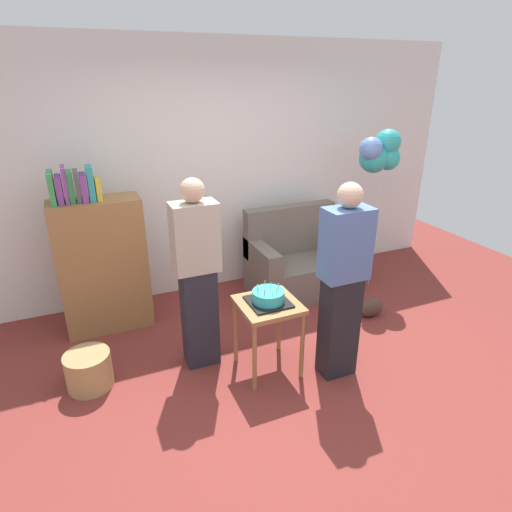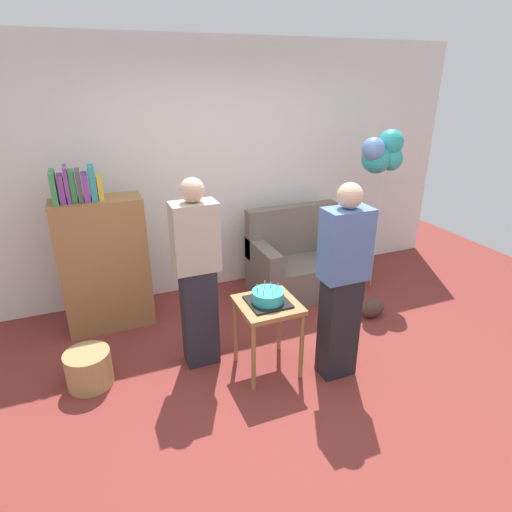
{
  "view_description": "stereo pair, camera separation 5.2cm",
  "coord_description": "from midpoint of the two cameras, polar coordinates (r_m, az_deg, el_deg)",
  "views": [
    {
      "loc": [
        -1.4,
        -2.46,
        2.33
      ],
      "look_at": [
        -0.12,
        0.53,
        0.95
      ],
      "focal_mm": 30.07,
      "sensor_mm": 36.0,
      "label": 1
    },
    {
      "loc": [
        -1.36,
        -2.48,
        2.33
      ],
      "look_at": [
        -0.12,
        0.53,
        0.95
      ],
      "focal_mm": 30.07,
      "sensor_mm": 36.0,
      "label": 2
    }
  ],
  "objects": [
    {
      "name": "balloon_bunch",
      "position": [
        4.91,
        15.83,
        13.09
      ],
      "size": [
        0.5,
        0.33,
        1.8
      ],
      "color": "silver",
      "rests_on": "ground_plane"
    },
    {
      "name": "person_holding_cake",
      "position": [
        3.4,
        11.01,
        -3.57
      ],
      "size": [
        0.36,
        0.22,
        1.63
      ],
      "rotation": [
        0.0,
        0.0,
        3.3
      ],
      "color": "black",
      "rests_on": "ground_plane"
    },
    {
      "name": "person_blowing_candles",
      "position": [
        3.5,
        -8.23,
        -2.55
      ],
      "size": [
        0.36,
        0.22,
        1.63
      ],
      "rotation": [
        0.0,
        0.0,
        0.35
      ],
      "color": "#23232D",
      "rests_on": "ground_plane"
    },
    {
      "name": "wall_back",
      "position": [
        4.82,
        -6.31,
        11.14
      ],
      "size": [
        6.0,
        0.1,
        2.7
      ],
      "primitive_type": "cube",
      "color": "silver",
      "rests_on": "ground_plane"
    },
    {
      "name": "birthday_cake",
      "position": [
        3.44,
        1.22,
        -5.5
      ],
      "size": [
        0.32,
        0.32,
        0.17
      ],
      "color": "black",
      "rests_on": "side_table"
    },
    {
      "name": "bookshelf",
      "position": [
        4.32,
        -20.13,
        -0.81
      ],
      "size": [
        0.8,
        0.36,
        1.61
      ],
      "color": "olive",
      "rests_on": "ground_plane"
    },
    {
      "name": "couch",
      "position": [
        4.93,
        5.19,
        -0.9
      ],
      "size": [
        1.1,
        0.7,
        0.96
      ],
      "color": "#6B6056",
      "rests_on": "ground_plane"
    },
    {
      "name": "handbag",
      "position": [
        4.62,
        14.74,
        -6.67
      ],
      "size": [
        0.28,
        0.14,
        0.2
      ],
      "primitive_type": "ellipsoid",
      "color": "#473328",
      "rests_on": "ground_plane"
    },
    {
      "name": "ground_plane",
      "position": [
        3.66,
        4.77,
        -16.6
      ],
      "size": [
        8.0,
        8.0,
        0.0
      ],
      "primitive_type": "plane",
      "color": "maroon"
    },
    {
      "name": "wicker_basket",
      "position": [
        3.8,
        -21.73,
        -13.94
      ],
      "size": [
        0.36,
        0.36,
        0.3
      ],
      "primitive_type": "cylinder",
      "color": "#A88451",
      "rests_on": "ground_plane"
    },
    {
      "name": "side_table",
      "position": [
        3.51,
        1.2,
        -7.66
      ],
      "size": [
        0.48,
        0.48,
        0.64
      ],
      "color": "olive",
      "rests_on": "ground_plane"
    }
  ]
}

